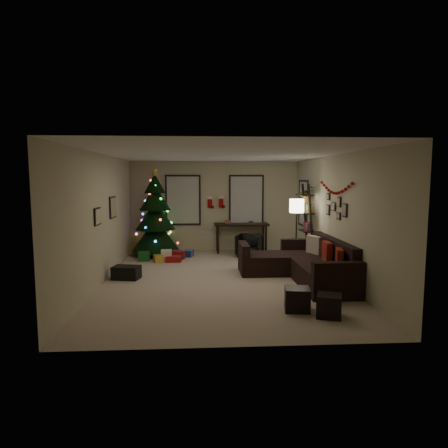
{
  "coord_description": "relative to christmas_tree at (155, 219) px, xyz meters",
  "views": [
    {
      "loc": [
        -0.46,
        -8.44,
        2.18
      ],
      "look_at": [
        0.1,
        0.6,
        1.15
      ],
      "focal_mm": 31.87,
      "sensor_mm": 36.0,
      "label": 1
    }
  ],
  "objects": [
    {
      "name": "floor",
      "position": [
        1.71,
        -2.88,
        -1.05
      ],
      "size": [
        7.0,
        7.0,
        0.0
      ],
      "primitive_type": "plane",
      "color": "#BBA68E",
      "rests_on": "ground"
    },
    {
      "name": "ceiling",
      "position": [
        1.71,
        -2.88,
        1.65
      ],
      "size": [
        7.0,
        7.0,
        0.0
      ],
      "primitive_type": "plane",
      "rotation": [
        3.14,
        0.0,
        0.0
      ],
      "color": "white",
      "rests_on": "floor"
    },
    {
      "name": "wall_back",
      "position": [
        1.71,
        0.62,
        0.3
      ],
      "size": [
        5.0,
        0.0,
        5.0
      ],
      "primitive_type": "plane",
      "rotation": [
        1.57,
        0.0,
        0.0
      ],
      "color": "beige",
      "rests_on": "floor"
    },
    {
      "name": "wall_front",
      "position": [
        1.71,
        -6.38,
        0.3
      ],
      "size": [
        5.0,
        0.0,
        5.0
      ],
      "primitive_type": "plane",
      "rotation": [
        -1.57,
        0.0,
        0.0
      ],
      "color": "beige",
      "rests_on": "floor"
    },
    {
      "name": "wall_left",
      "position": [
        -0.79,
        -2.88,
        0.3
      ],
      "size": [
        0.0,
        7.0,
        7.0
      ],
      "primitive_type": "plane",
      "rotation": [
        1.57,
        0.0,
        1.57
      ],
      "color": "beige",
      "rests_on": "floor"
    },
    {
      "name": "wall_right",
      "position": [
        4.21,
        -2.88,
        0.3
      ],
      "size": [
        0.0,
        7.0,
        7.0
      ],
      "primitive_type": "plane",
      "rotation": [
        1.57,
        0.0,
        -1.57
      ],
      "color": "beige",
      "rests_on": "floor"
    },
    {
      "name": "window_back_left",
      "position": [
        0.76,
        0.59,
        0.5
      ],
      "size": [
        1.05,
        0.06,
        1.5
      ],
      "color": "#728CB2",
      "rests_on": "wall_back"
    },
    {
      "name": "window_back_right",
      "position": [
        2.66,
        0.59,
        0.5
      ],
      "size": [
        1.05,
        0.06,
        1.5
      ],
      "color": "#728CB2",
      "rests_on": "wall_back"
    },
    {
      "name": "window_right_wall",
      "position": [
        4.18,
        -0.33,
        0.45
      ],
      "size": [
        0.06,
        0.9,
        1.3
      ],
      "color": "#728CB2",
      "rests_on": "wall_right"
    },
    {
      "name": "christmas_tree",
      "position": [
        0.0,
        0.0,
        0.0
      ],
      "size": [
        1.36,
        1.36,
        2.54
      ],
      "rotation": [
        0.0,
        0.0,
        0.12
      ],
      "color": "black",
      "rests_on": "floor"
    },
    {
      "name": "presents",
      "position": [
        0.42,
        -0.7,
        -0.94
      ],
      "size": [
        1.43,
        1.01,
        0.3
      ],
      "rotation": [
        0.0,
        0.0,
        -0.42
      ],
      "color": "maroon",
      "rests_on": "floor"
    },
    {
      "name": "sofa",
      "position": [
        3.53,
        -2.91,
        -0.75
      ],
      "size": [
        2.04,
        2.95,
        0.91
      ],
      "color": "black",
      "rests_on": "floor"
    },
    {
      "name": "pillow_red_a",
      "position": [
        3.92,
        -3.99,
        -0.41
      ],
      "size": [
        0.21,
        0.44,
        0.42
      ],
      "primitive_type": "cube",
      "rotation": [
        0.0,
        0.0,
        -0.25
      ],
      "color": "maroon",
      "rests_on": "sofa"
    },
    {
      "name": "pillow_red_b",
      "position": [
        3.92,
        -3.24,
        -0.41
      ],
      "size": [
        0.16,
        0.46,
        0.45
      ],
      "primitive_type": "cube",
      "rotation": [
        0.0,
        0.0,
        -0.09
      ],
      "color": "maroon",
      "rests_on": "sofa"
    },
    {
      "name": "pillow_cream",
      "position": [
        3.92,
        -2.33,
        -0.42
      ],
      "size": [
        0.3,
        0.47,
        0.45
      ],
      "primitive_type": "cube",
      "rotation": [
        0.0,
        0.0,
        0.41
      ],
      "color": "beige",
      "rests_on": "sofa"
    },
    {
      "name": "ottoman_near",
      "position": [
        2.86,
        -4.99,
        -0.86
      ],
      "size": [
        0.46,
        0.46,
        0.38
      ],
      "primitive_type": "cube",
      "rotation": [
        0.0,
        0.0,
        -0.16
      ],
      "color": "black",
      "rests_on": "floor"
    },
    {
      "name": "ottoman_far",
      "position": [
        3.3,
        -5.32,
        -0.87
      ],
      "size": [
        0.49,
        0.49,
        0.36
      ],
      "primitive_type": "cube",
      "rotation": [
        0.0,
        0.0,
        -0.36
      ],
      "color": "black",
      "rests_on": "floor"
    },
    {
      "name": "desk",
      "position": [
        2.49,
        0.34,
        -0.29
      ],
      "size": [
        1.6,
        0.57,
        0.87
      ],
      "color": "black",
      "rests_on": "floor"
    },
    {
      "name": "desk_chair",
      "position": [
        2.65,
        -0.31,
        -0.73
      ],
      "size": [
        0.78,
        0.76,
        0.64
      ],
      "primitive_type": "imported",
      "rotation": [
        0.0,
        0.0,
        -0.35
      ],
      "color": "black",
      "rests_on": "floor"
    },
    {
      "name": "bookshelf",
      "position": [
        4.01,
        -1.37,
        -0.05
      ],
      "size": [
        0.3,
        0.6,
        2.06
      ],
      "color": "black",
      "rests_on": "floor"
    },
    {
      "name": "potted_plant",
      "position": [
        4.01,
        -1.25,
        0.79
      ],
      "size": [
        0.65,
        0.63,
        0.55
      ],
      "primitive_type": "imported",
      "rotation": [
        0.0,
        0.0,
        0.57
      ],
      "color": "#4C4C4C",
      "rests_on": "bookshelf"
    },
    {
      "name": "floor_lamp",
      "position": [
        3.66,
        -1.61,
        0.36
      ],
      "size": [
        0.36,
        0.36,
        1.68
      ],
      "rotation": [
        0.0,
        0.0,
        -0.02
      ],
      "color": "black",
      "rests_on": "floor"
    },
    {
      "name": "art_map",
      "position": [
        -0.77,
        -1.93,
        0.47
      ],
      "size": [
        0.04,
        0.6,
        0.5
      ],
      "color": "black",
      "rests_on": "wall_left"
    },
    {
      "name": "art_abstract",
      "position": [
        -0.77,
        -3.35,
        0.39
      ],
      "size": [
        0.04,
        0.45,
        0.35
      ],
      "color": "black",
      "rests_on": "wall_left"
    },
    {
      "name": "gallery",
      "position": [
        4.19,
        -2.95,
        0.52
      ],
      "size": [
        0.03,
        1.25,
        0.54
      ],
      "color": "black",
      "rests_on": "wall_right"
    },
    {
      "name": "garland",
      "position": [
        4.16,
        -2.94,
        0.95
      ],
      "size": [
        0.08,
        1.9,
        0.3
      ],
      "primitive_type": null,
      "color": "#A5140C",
      "rests_on": "wall_right"
    },
    {
      "name": "stocking_left",
      "position": [
        1.57,
        0.6,
        0.44
      ],
      "size": [
        0.2,
        0.05,
        0.36
      ],
      "color": "#990F0C",
      "rests_on": "wall_back"
    },
    {
      "name": "stocking_right",
      "position": [
        1.9,
        0.5,
        0.46
      ],
      "size": [
        0.2,
        0.05,
        0.36
      ],
      "color": "#990F0C",
      "rests_on": "wall_back"
    },
    {
      "name": "storage_bin",
      "position": [
        -0.36,
        -2.69,
        -0.91
      ],
      "size": [
        0.64,
        0.49,
        0.28
      ],
      "primitive_type": "cube",
      "rotation": [
        0.0,
        0.0,
        -0.21
      ],
      "color": "black",
      "rests_on": "floor"
    }
  ]
}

